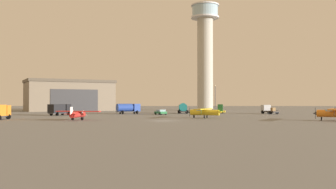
{
  "coord_description": "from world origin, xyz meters",
  "views": [
    {
      "loc": [
        2.08,
        -68.87,
        3.66
      ],
      "look_at": [
        0.36,
        21.19,
        5.21
      ],
      "focal_mm": 40.02,
      "sensor_mm": 36.0,
      "label": 1
    }
  ],
  "objects_px": {
    "truck_box_black": "(59,109)",
    "car_yellow": "(217,111)",
    "truck_flatbed_silver": "(268,109)",
    "airplane_red": "(78,114)",
    "truck_fuel_tanker_blue": "(128,108)",
    "control_tower": "(205,49)",
    "truck_fuel_tanker_teal": "(183,108)",
    "airplane_yellow": "(205,112)",
    "light_post_north": "(215,96)",
    "car_green": "(161,112)"
  },
  "relations": [
    {
      "from": "airplane_yellow",
      "to": "truck_fuel_tanker_blue",
      "type": "relative_size",
      "value": 1.45
    },
    {
      "from": "control_tower",
      "to": "airplane_yellow",
      "type": "distance_m",
      "value": 68.34
    },
    {
      "from": "truck_fuel_tanker_blue",
      "to": "car_yellow",
      "type": "relative_size",
      "value": 1.39
    },
    {
      "from": "control_tower",
      "to": "airplane_yellow",
      "type": "height_order",
      "value": "control_tower"
    },
    {
      "from": "airplane_yellow",
      "to": "car_yellow",
      "type": "relative_size",
      "value": 2.02
    },
    {
      "from": "airplane_red",
      "to": "truck_fuel_tanker_teal",
      "type": "bearing_deg",
      "value": -19.99
    },
    {
      "from": "control_tower",
      "to": "truck_flatbed_silver",
      "type": "xyz_separation_m",
      "value": [
        14.87,
        -37.17,
        -22.49
      ]
    },
    {
      "from": "truck_flatbed_silver",
      "to": "truck_box_black",
      "type": "height_order",
      "value": "truck_box_black"
    },
    {
      "from": "light_post_north",
      "to": "truck_box_black",
      "type": "bearing_deg",
      "value": -153.12
    },
    {
      "from": "truck_fuel_tanker_teal",
      "to": "control_tower",
      "type": "bearing_deg",
      "value": -14.49
    },
    {
      "from": "airplane_yellow",
      "to": "light_post_north",
      "type": "height_order",
      "value": "light_post_north"
    },
    {
      "from": "truck_flatbed_silver",
      "to": "truck_fuel_tanker_teal",
      "type": "bearing_deg",
      "value": 68.0
    },
    {
      "from": "truck_flatbed_silver",
      "to": "truck_box_black",
      "type": "relative_size",
      "value": 1.1
    },
    {
      "from": "car_green",
      "to": "light_post_north",
      "type": "bearing_deg",
      "value": -72.3
    },
    {
      "from": "truck_box_black",
      "to": "truck_fuel_tanker_blue",
      "type": "bearing_deg",
      "value": -27.16
    },
    {
      "from": "airplane_red",
      "to": "truck_fuel_tanker_blue",
      "type": "height_order",
      "value": "truck_fuel_tanker_blue"
    },
    {
      "from": "car_yellow",
      "to": "car_green",
      "type": "distance_m",
      "value": 19.33
    },
    {
      "from": "truck_fuel_tanker_teal",
      "to": "truck_box_black",
      "type": "xyz_separation_m",
      "value": [
        -31.46,
        -15.35,
        -0.04
      ]
    },
    {
      "from": "airplane_red",
      "to": "light_post_north",
      "type": "bearing_deg",
      "value": -26.47
    },
    {
      "from": "control_tower",
      "to": "car_green",
      "type": "distance_m",
      "value": 52.8
    },
    {
      "from": "airplane_red",
      "to": "airplane_yellow",
      "type": "bearing_deg",
      "value": -61.83
    },
    {
      "from": "airplane_red",
      "to": "truck_flatbed_silver",
      "type": "distance_m",
      "value": 57.65
    },
    {
      "from": "airplane_red",
      "to": "car_green",
      "type": "relative_size",
      "value": 1.92
    },
    {
      "from": "truck_fuel_tanker_teal",
      "to": "light_post_north",
      "type": "height_order",
      "value": "light_post_north"
    },
    {
      "from": "control_tower",
      "to": "truck_box_black",
      "type": "xyz_separation_m",
      "value": [
        -40.7,
        -50.23,
        -22.08
      ]
    },
    {
      "from": "truck_fuel_tanker_teal",
      "to": "car_green",
      "type": "distance_m",
      "value": 11.85
    },
    {
      "from": "airplane_red",
      "to": "control_tower",
      "type": "bearing_deg",
      "value": -13.83
    },
    {
      "from": "truck_fuel_tanker_teal",
      "to": "car_green",
      "type": "xyz_separation_m",
      "value": [
        -6.12,
        -10.11,
        -0.94
      ]
    },
    {
      "from": "truck_fuel_tanker_blue",
      "to": "truck_fuel_tanker_teal",
      "type": "xyz_separation_m",
      "value": [
        15.52,
        4.16,
        0.02
      ]
    },
    {
      "from": "truck_box_black",
      "to": "control_tower",
      "type": "bearing_deg",
      "value": -11.25
    },
    {
      "from": "airplane_yellow",
      "to": "truck_fuel_tanker_blue",
      "type": "distance_m",
      "value": 32.03
    },
    {
      "from": "airplane_red",
      "to": "light_post_north",
      "type": "distance_m",
      "value": 53.89
    },
    {
      "from": "truck_flatbed_silver",
      "to": "car_yellow",
      "type": "distance_m",
      "value": 14.44
    },
    {
      "from": "truck_box_black",
      "to": "car_yellow",
      "type": "bearing_deg",
      "value": -41.18
    },
    {
      "from": "control_tower",
      "to": "light_post_north",
      "type": "bearing_deg",
      "value": -88.58
    },
    {
      "from": "car_green",
      "to": "truck_box_black",
      "type": "bearing_deg",
      "value": 74.97
    },
    {
      "from": "airplane_red",
      "to": "truck_flatbed_silver",
      "type": "bearing_deg",
      "value": -42.73
    },
    {
      "from": "truck_fuel_tanker_blue",
      "to": "truck_flatbed_silver",
      "type": "height_order",
      "value": "truck_fuel_tanker_blue"
    },
    {
      "from": "truck_fuel_tanker_blue",
      "to": "light_post_north",
      "type": "height_order",
      "value": "light_post_north"
    },
    {
      "from": "truck_flatbed_silver",
      "to": "truck_box_black",
      "type": "xyz_separation_m",
      "value": [
        -55.57,
        -13.06,
        0.41
      ]
    },
    {
      "from": "car_yellow",
      "to": "truck_flatbed_silver",
      "type": "bearing_deg",
      "value": 3.32
    },
    {
      "from": "truck_fuel_tanker_teal",
      "to": "truck_fuel_tanker_blue",
      "type": "bearing_deg",
      "value": 105.36
    },
    {
      "from": "control_tower",
      "to": "truck_flatbed_silver",
      "type": "relative_size",
      "value": 6.43
    },
    {
      "from": "light_post_north",
      "to": "control_tower",
      "type": "bearing_deg",
      "value": 91.42
    },
    {
      "from": "airplane_red",
      "to": "truck_box_black",
      "type": "height_order",
      "value": "truck_box_black"
    },
    {
      "from": "car_yellow",
      "to": "car_green",
      "type": "relative_size",
      "value": 1.07
    },
    {
      "from": "control_tower",
      "to": "airplane_red",
      "type": "xyz_separation_m",
      "value": [
        -30.06,
        -73.29,
        -22.52
      ]
    },
    {
      "from": "truck_fuel_tanker_teal",
      "to": "car_green",
      "type": "bearing_deg",
      "value": 149.17
    },
    {
      "from": "truck_flatbed_silver",
      "to": "car_green",
      "type": "bearing_deg",
      "value": 87.92
    },
    {
      "from": "control_tower",
      "to": "light_post_north",
      "type": "height_order",
      "value": "control_tower"
    }
  ]
}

